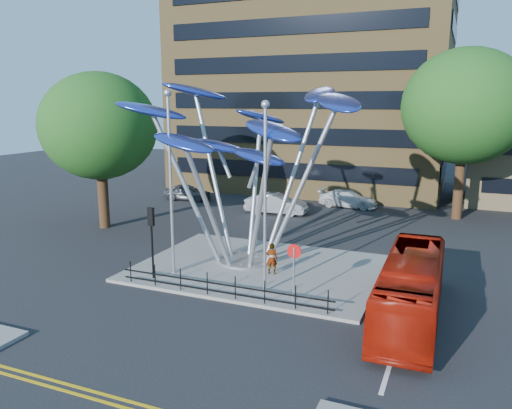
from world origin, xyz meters
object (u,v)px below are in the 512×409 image
at_px(tree_left, 99,126).
at_px(pedestrian, 272,259).
at_px(parked_car_right, 348,199).
at_px(traffic_light_island, 151,228).
at_px(tree_right, 465,107).
at_px(street_lamp_right, 265,181).
at_px(parked_car_left, 187,192).
at_px(leaf_sculpture, 245,132).
at_px(no_entry_sign_island, 294,262).
at_px(street_lamp_left, 170,167).
at_px(red_bus, 411,288).
at_px(parked_car_mid, 276,204).

distance_m(tree_left, pedestrian, 15.88).
xyz_separation_m(pedestrian, parked_car_right, (-0.18, 17.73, -0.24)).
bearing_deg(traffic_light_island, parked_car_right, 76.85).
bearing_deg(tree_right, pedestrian, -115.62).
bearing_deg(street_lamp_right, parked_car_left, 129.08).
bearing_deg(leaf_sculpture, parked_car_right, 83.52).
relative_size(tree_right, parked_car_right, 2.58).
xyz_separation_m(traffic_light_island, parked_car_right, (4.78, 20.48, -1.93)).
bearing_deg(no_entry_sign_island, leaf_sculpture, 134.33).
bearing_deg(pedestrian, traffic_light_island, 16.10).
distance_m(tree_right, street_lamp_left, 22.49).
distance_m(traffic_light_island, red_bus, 11.78).
bearing_deg(parked_car_mid, traffic_light_island, 174.66).
bearing_deg(street_lamp_right, street_lamp_left, 174.29).
bearing_deg(traffic_light_island, leaf_sculpture, 54.96).
relative_size(street_lamp_right, red_bus, 0.91).
xyz_separation_m(leaf_sculpture, street_lamp_right, (2.57, -3.68, -1.78)).
bearing_deg(pedestrian, red_bus, 147.81).
distance_m(street_lamp_left, traffic_light_island, 2.96).
xyz_separation_m(tree_right, leaf_sculpture, (-10.07, -15.32, -1.16)).
bearing_deg(parked_car_left, parked_car_right, -85.57).
height_order(traffic_light_island, parked_car_right, traffic_light_island).
distance_m(traffic_light_island, parked_car_left, 20.08).
height_order(pedestrian, parked_car_left, pedestrian).
distance_m(tree_left, parked_car_mid, 13.89).
height_order(tree_right, parked_car_right, tree_right).
bearing_deg(parked_car_right, street_lamp_right, -174.57).
relative_size(no_entry_sign_island, red_bus, 0.27).
relative_size(parked_car_left, parked_car_mid, 0.87).
relative_size(traffic_light_island, parked_car_left, 0.84).
height_order(tree_left, red_bus, tree_left).
distance_m(street_lamp_left, street_lamp_right, 5.03).
bearing_deg(red_bus, street_lamp_left, 176.02).
bearing_deg(parked_car_mid, red_bus, -147.96).
xyz_separation_m(street_lamp_left, no_entry_sign_island, (6.50, -0.98, -3.54)).
bearing_deg(tree_left, leaf_sculpture, -15.55).
xyz_separation_m(traffic_light_island, parked_car_mid, (0.28, 15.89, -1.84)).
bearing_deg(no_entry_sign_island, parked_car_mid, 112.94).
xyz_separation_m(leaf_sculpture, no_entry_sign_island, (4.07, -4.16, -5.06)).
distance_m(leaf_sculpture, street_lamp_right, 4.83).
bearing_deg(parked_car_right, parked_car_left, 103.84).
bearing_deg(street_lamp_left, traffic_light_island, -116.57).
bearing_deg(street_lamp_left, leaf_sculpture, 52.60).
distance_m(pedestrian, parked_car_mid, 13.95).
bearing_deg(street_lamp_right, parked_car_right, 92.06).
relative_size(tree_right, traffic_light_island, 3.54).
distance_m(red_bus, parked_car_mid, 19.25).
bearing_deg(tree_right, street_lamp_left, -124.05).
relative_size(tree_right, pedestrian, 7.84).
bearing_deg(leaf_sculpture, red_bus, -23.40).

